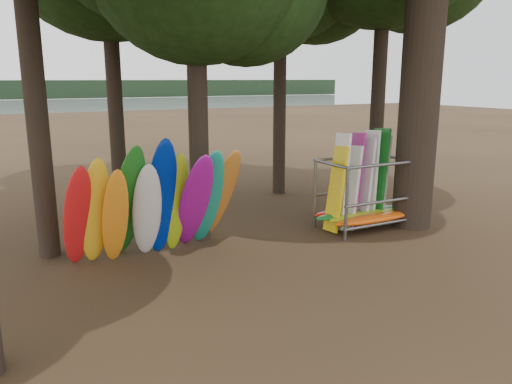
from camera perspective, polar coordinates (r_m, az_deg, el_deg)
name	(u,v)px	position (r m, az deg, el deg)	size (l,w,h in m)	color
ground	(311,255)	(12.63, 6.28, -7.20)	(120.00, 120.00, 0.00)	#47331E
lake	(52,113)	(70.28, -22.26, 8.38)	(160.00, 160.00, 0.00)	gray
far_shore	(26,90)	(120.04, -24.76, 10.58)	(160.00, 4.00, 4.00)	black
kayak_row	(159,205)	(12.26, -11.04, -1.45)	(4.39, 2.33, 3.12)	red
storage_rack	(363,195)	(14.91, 12.12, -0.39)	(3.11, 1.56, 2.91)	slate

